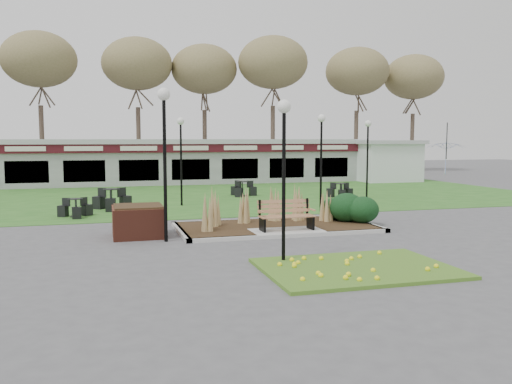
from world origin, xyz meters
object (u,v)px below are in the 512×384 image
object	(u,v)px
patio_umbrella	(446,158)
brick_planter	(138,221)
service_hut	(387,160)
food_pavilion	(187,161)
bistro_set_d	(340,193)
bistro_set_a	(112,203)
bistro_set_b	(76,211)
lamp_post_near_right	(284,145)
lamp_post_mid_left	(181,142)
lamp_post_mid_right	(368,142)
park_bench	(286,215)
lamp_post_near_left	(164,130)
bistro_set_c	(242,191)
lamp_post_far_right	(321,140)

from	to	relation	value
patio_umbrella	brick_planter	bearing A→B (deg)	-147.84
service_hut	brick_planter	bearing A→B (deg)	-136.48
food_pavilion	bistro_set_d	bearing A→B (deg)	-61.14
food_pavilion	patio_umbrella	distance (m)	16.25
bistro_set_a	patio_umbrella	bearing A→B (deg)	15.42
bistro_set_b	lamp_post_near_right	bearing A→B (deg)	-61.40
bistro_set_d	lamp_post_mid_left	bearing A→B (deg)	-172.75
lamp_post_mid_left	lamp_post_mid_right	size ratio (longest dim) A/B	1.01
park_bench	bistro_set_a	xyz separation A→B (m)	(-5.05, 7.31, -0.28)
lamp_post_near_right	bistro_set_b	bearing A→B (deg)	118.60
park_bench	lamp_post_near_left	size ratio (longest dim) A/B	0.39
lamp_post_near_right	bistro_set_a	size ratio (longest dim) A/B	2.38
food_pavilion	bistro_set_c	size ratio (longest dim) A/B	17.43
lamp_post_mid_left	patio_umbrella	world-z (taller)	lamp_post_mid_left
lamp_post_far_right	bistro_set_c	size ratio (longest dim) A/B	2.79
park_bench	patio_umbrella	world-z (taller)	patio_umbrella
lamp_post_near_left	lamp_post_far_right	xyz separation A→B (m)	(7.14, 5.69, -0.29)
park_bench	food_pavilion	world-z (taller)	food_pavilion
service_hut	lamp_post_near_left	world-z (taller)	lamp_post_near_left
lamp_post_near_right	lamp_post_mid_right	bearing A→B (deg)	54.91
lamp_post_mid_right	bistro_set_a	bearing A→B (deg)	-175.98
brick_planter	bistro_set_c	world-z (taller)	brick_planter
lamp_post_mid_right	lamp_post_far_right	bearing A→B (deg)	-142.64
park_bench	bistro_set_a	world-z (taller)	park_bench
lamp_post_far_right	lamp_post_mid_right	bearing A→B (deg)	37.36
service_hut	lamp_post_mid_left	size ratio (longest dim) A/B	1.15
lamp_post_near_left	lamp_post_far_right	size ratio (longest dim) A/B	1.10
service_hut	lamp_post_mid_right	world-z (taller)	lamp_post_mid_right
brick_planter	bistro_set_a	xyz separation A→B (m)	(-0.65, 6.56, -0.17)
bistro_set_b	lamp_post_mid_left	bearing A→B (deg)	29.20
lamp_post_far_right	bistro_set_d	world-z (taller)	lamp_post_far_right
service_hut	bistro_set_b	world-z (taller)	service_hut
bistro_set_a	lamp_post_near_left	bearing A→B (deg)	-79.87
lamp_post_far_right	park_bench	bearing A→B (deg)	-122.33
bistro_set_c	brick_planter	bearing A→B (deg)	-119.84
patio_umbrella	lamp_post_mid_left	bearing A→B (deg)	-163.85
service_hut	lamp_post_mid_right	size ratio (longest dim) A/B	1.15
food_pavilion	bistro_set_b	world-z (taller)	food_pavilion
lamp_post_far_right	bistro_set_d	distance (m)	5.03
park_bench	lamp_post_mid_left	size ratio (longest dim) A/B	0.44
food_pavilion	bistro_set_d	size ratio (longest dim) A/B	18.96
bistro_set_a	patio_umbrella	world-z (taller)	patio_umbrella
park_bench	bistro_set_b	distance (m)	8.43
bistro_set_a	food_pavilion	bearing A→B (deg)	67.85
park_bench	service_hut	size ratio (longest dim) A/B	0.39
bistro_set_d	service_hut	bearing A→B (deg)	49.48
service_hut	bistro_set_d	xyz separation A→B (m)	(-7.55, -8.83, -1.19)
lamp_post_near_right	park_bench	bearing A→B (deg)	70.11
bistro_set_b	bistro_set_c	bearing A→B (deg)	34.96
bistro_set_c	service_hut	bearing A→B (deg)	29.36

